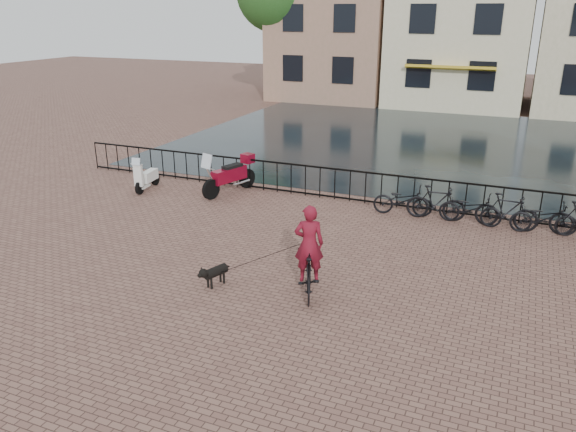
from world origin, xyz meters
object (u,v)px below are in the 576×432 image
at_px(cyclist, 309,256).
at_px(dog, 216,274).
at_px(scooter, 147,171).
at_px(motorcycle, 229,171).

xyz_separation_m(cyclist, dog, (-2.01, -0.41, -0.62)).
distance_m(cyclist, scooter, 9.02).
bearing_deg(cyclist, scooter, -53.70).
xyz_separation_m(cyclist, scooter, (-7.63, 4.82, -0.26)).
height_order(motorcycle, scooter, motorcycle).
relative_size(motorcycle, scooter, 1.57).
bearing_deg(cyclist, motorcycle, -69.93).
height_order(dog, scooter, scooter).
relative_size(dog, scooter, 0.59).
relative_size(cyclist, scooter, 1.68).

